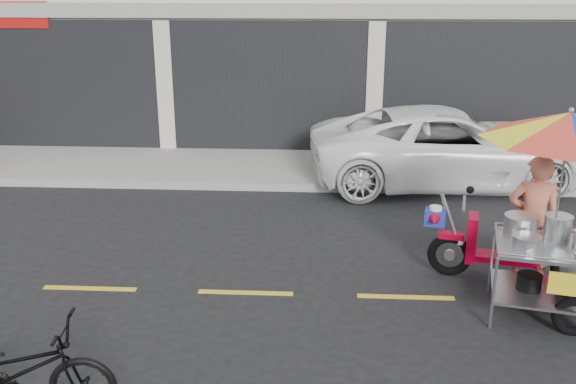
{
  "coord_description": "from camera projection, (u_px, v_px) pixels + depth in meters",
  "views": [
    {
      "loc": [
        -1.05,
        -7.19,
        3.79
      ],
      "look_at": [
        -1.5,
        0.6,
        1.15
      ],
      "focal_mm": 40.0,
      "sensor_mm": 36.0,
      "label": 1
    }
  ],
  "objects": [
    {
      "name": "ground",
      "position": [
        406.0,
        297.0,
        7.96
      ],
      "size": [
        90.0,
        90.0,
        0.0
      ],
      "primitive_type": "plane",
      "color": "black"
    },
    {
      "name": "sidewalk",
      "position": [
        375.0,
        166.0,
        13.13
      ],
      "size": [
        45.0,
        3.0,
        0.15
      ],
      "primitive_type": "cube",
      "color": "gray",
      "rests_on": "ground"
    },
    {
      "name": "centerline",
      "position": [
        406.0,
        297.0,
        7.96
      ],
      "size": [
        42.0,
        0.1,
        0.01
      ],
      "primitive_type": "cube",
      "color": "gold",
      "rests_on": "ground"
    },
    {
      "name": "white_pickup",
      "position": [
        448.0,
        147.0,
        12.1
      ],
      "size": [
        5.4,
        2.85,
        1.45
      ],
      "primitive_type": "imported",
      "rotation": [
        0.0,
        0.0,
        1.66
      ],
      "color": "white",
      "rests_on": "ground"
    },
    {
      "name": "near_bicycle",
      "position": [
        15.0,
        371.0,
        5.67
      ],
      "size": [
        1.83,
        0.78,
        0.94
      ],
      "primitive_type": "imported",
      "rotation": [
        0.0,
        0.0,
        1.66
      ],
      "color": "black",
      "rests_on": "ground"
    },
    {
      "name": "food_vendor_rig",
      "position": [
        550.0,
        181.0,
        7.36
      ],
      "size": [
        2.44,
        2.32,
        2.47
      ],
      "rotation": [
        0.0,
        0.0,
        -0.22
      ],
      "color": "black",
      "rests_on": "ground"
    }
  ]
}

